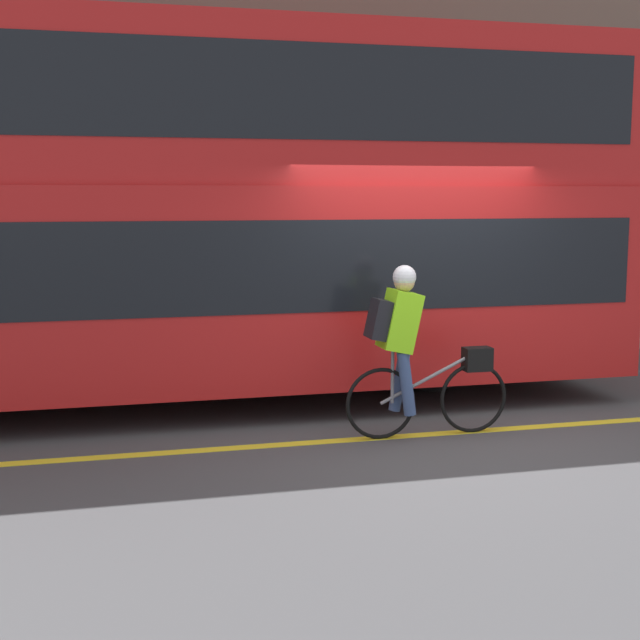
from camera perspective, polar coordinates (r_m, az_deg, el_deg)
The scene contains 6 objects.
ground_plane at distance 8.47m, azimuth 7.47°, elevation -7.25°, with size 80.00×80.00×0.00m, color #424244.
road_center_line at distance 8.47m, azimuth 7.46°, elevation -7.22°, with size 50.00×0.14×0.01m, color yellow.
sidewalk_curb at distance 12.64m, azimuth -0.09°, elevation -1.79°, with size 60.00×1.73×0.13m.
building_facade at distance 13.48m, azimuth -1.17°, elevation 12.55°, with size 60.00×0.30×6.56m.
bus at distance 9.44m, azimuth -10.58°, elevation 7.50°, with size 9.91×2.50×3.88m.
cyclist_on_bike at distance 8.16m, azimuth 5.86°, elevation -1.61°, with size 1.58×0.32×1.59m.
Camera 1 is at (-3.06, -7.58, 2.23)m, focal length 50.00 mm.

